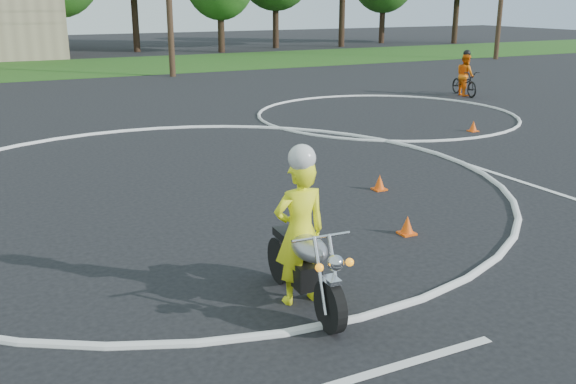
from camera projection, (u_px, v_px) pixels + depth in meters
name	position (u px, v px, depth m)	size (l,w,h in m)	color
ground	(254.00, 236.00, 9.90)	(120.00, 120.00, 0.00)	black
grass_strip	(45.00, 69.00, 33.03)	(120.00, 10.00, 0.02)	#1E4714
course_markings	(265.00, 160.00, 14.56)	(19.05, 19.05, 0.12)	silver
primary_motorcycle	(305.00, 266.00, 7.52)	(0.70, 2.01, 1.05)	black
rider_primary_grp	(300.00, 228.00, 7.51)	(0.67, 0.46, 1.96)	#FCFF1A
rider_second_grp	(465.00, 80.00, 23.99)	(0.98, 1.86, 1.70)	black
traffic_cones	(463.00, 170.00, 13.16)	(19.74, 11.23, 0.30)	#FF540D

